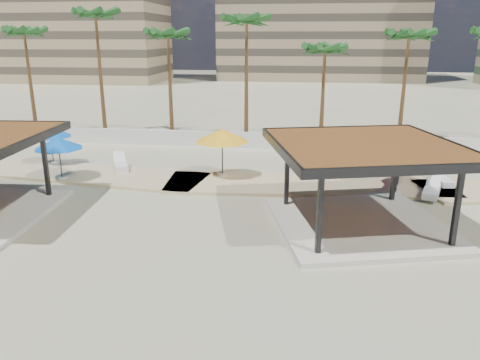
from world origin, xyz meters
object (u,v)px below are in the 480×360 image
object	(u,v)px
umbrella_c	(401,146)
umbrella_a	(50,132)
lounger_b	(432,191)
lounger_a	(121,165)
pavilion_central	(363,177)
lounger_c	(442,180)

from	to	relation	value
umbrella_c	umbrella_a	bearing A→B (deg)	174.18
umbrella_a	umbrella_c	size ratio (longest dim) A/B	0.81
umbrella_a	lounger_b	xyz separation A→B (m)	(22.87, -3.35, -1.87)
umbrella_a	lounger_a	size ratio (longest dim) A/B	1.24
umbrella_a	lounger_b	size ratio (longest dim) A/B	1.27
pavilion_central	lounger_c	distance (m)	8.71
lounger_a	pavilion_central	bearing A→B (deg)	-143.62
umbrella_a	umbrella_c	bearing A→B (deg)	-5.82
lounger_a	lounger_c	distance (m)	19.14
lounger_c	umbrella_a	bearing A→B (deg)	80.28
umbrella_c	pavilion_central	bearing A→B (deg)	-114.90
pavilion_central	umbrella_a	distance (m)	20.31
umbrella_a	lounger_a	xyz separation A→B (m)	(4.85, -0.65, -1.86)
umbrella_a	umbrella_c	world-z (taller)	umbrella_c
pavilion_central	umbrella_c	world-z (taller)	pavilion_central
pavilion_central	lounger_b	distance (m)	6.36
lounger_a	lounger_c	world-z (taller)	lounger_a
lounger_a	lounger_c	bearing A→B (deg)	-117.76
umbrella_c	lounger_c	bearing A→B (deg)	22.07
lounger_a	lounger_b	distance (m)	18.22
pavilion_central	lounger_b	size ratio (longest dim) A/B	3.96
pavilion_central	lounger_a	world-z (taller)	pavilion_central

